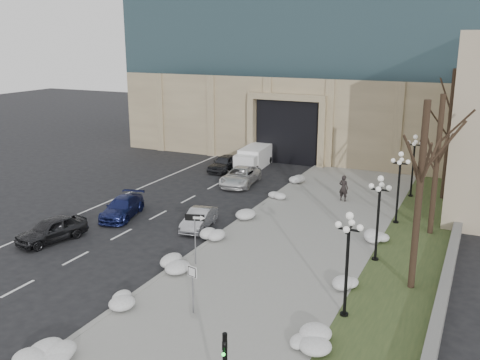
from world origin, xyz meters
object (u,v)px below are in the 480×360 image
object	(u,v)px
pedestrian	(344,188)
one_way_sign	(198,224)
car_e	(225,163)
lamppost_b	(379,207)
lamppost_a	(348,251)
box_truck	(254,158)
car_c	(122,208)
car_a	(52,230)
car_b	(199,219)
lamppost_c	(399,178)
car_d	(240,176)
keep_sign	(193,280)
lamppost_d	(414,157)

from	to	relation	value
pedestrian	one_way_sign	bearing A→B (deg)	84.85
car_e	lamppost_b	world-z (taller)	lamppost_b
lamppost_a	box_truck	bearing A→B (deg)	121.79
car_c	one_way_sign	xyz separation A→B (m)	(8.53, -4.78, 1.71)
car_a	car_b	bearing A→B (deg)	54.10
lamppost_a	lamppost_c	bearing A→B (deg)	90.00
car_d	keep_sign	bearing A→B (deg)	-77.01
pedestrian	lamppost_c	world-z (taller)	lamppost_c
box_truck	lamppost_c	world-z (taller)	lamppost_c
car_b	lamppost_b	xyz separation A→B (m)	(11.04, -0.49, 2.46)
car_e	lamppost_a	world-z (taller)	lamppost_a
car_a	pedestrian	size ratio (longest dim) A/B	2.21
car_e	lamppost_c	xyz separation A→B (m)	(16.25, -7.88, 2.36)
lamppost_c	lamppost_d	distance (m)	6.50
one_way_sign	car_b	bearing A→B (deg)	102.06
one_way_sign	keep_sign	xyz separation A→B (m)	(2.28, -4.53, -0.68)
car_e	lamppost_b	xyz separation A→B (m)	(16.25, -14.38, 2.36)
lamppost_b	box_truck	bearing A→B (deg)	130.65
car_c	lamppost_c	size ratio (longest dim) A/B	0.95
lamppost_c	keep_sign	bearing A→B (deg)	-110.83
lamppost_a	car_e	bearing A→B (deg)	127.89
car_b	keep_sign	bearing A→B (deg)	-70.85
keep_sign	lamppost_d	world-z (taller)	lamppost_d
lamppost_b	lamppost_a	bearing A→B (deg)	-90.00
car_a	lamppost_d	bearing A→B (deg)	59.98
car_a	car_d	xyz separation A→B (m)	(4.75, 15.90, -0.02)
car_c	pedestrian	xyz separation A→B (m)	(12.49, 9.42, 0.42)
car_d	lamppost_a	world-z (taller)	lamppost_a
car_d	pedestrian	xyz separation A→B (m)	(8.78, -1.17, 0.37)
keep_sign	lamppost_c	size ratio (longest dim) A/B	0.48
car_d	pedestrian	bearing A→B (deg)	-14.21
car_a	pedestrian	bearing A→B (deg)	61.91
car_c	pedestrian	bearing A→B (deg)	22.51
keep_sign	lamppost_b	bearing A→B (deg)	70.24
lamppost_c	car_a	bearing A→B (deg)	-146.89
car_c	car_e	distance (m)	14.18
car_b	one_way_sign	bearing A→B (deg)	-69.66
car_a	car_e	world-z (taller)	car_a
pedestrian	lamppost_c	xyz separation A→B (m)	(4.26, -3.13, 2.00)
lamppost_c	car_e	bearing A→B (deg)	154.13
car_b	car_c	xyz separation A→B (m)	(-5.71, -0.28, 0.04)
car_e	keep_sign	size ratio (longest dim) A/B	1.83
one_way_sign	lamppost_b	distance (m)	9.43
car_d	keep_sign	xyz separation A→B (m)	(7.10, -19.91, 0.98)
lamppost_a	car_b	bearing A→B (deg)	147.68
car_d	car_e	xyz separation A→B (m)	(-3.21, 3.58, 0.01)
box_truck	keep_sign	xyz separation A→B (m)	(8.53, -25.96, 0.80)
keep_sign	car_a	bearing A→B (deg)	174.65
box_truck	one_way_sign	bearing A→B (deg)	-78.32
keep_sign	lamppost_a	xyz separation A→B (m)	(5.94, 2.61, 1.39)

